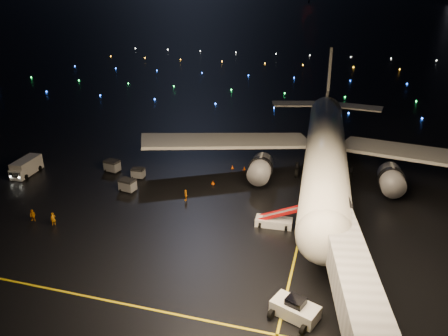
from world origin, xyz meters
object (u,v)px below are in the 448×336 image
at_px(belt_loader, 274,214).
at_px(baggage_cart_2, 112,166).
at_px(pushback_tug, 295,308).
at_px(crew_b, 33,216).
at_px(baggage_cart_0, 138,173).
at_px(crew_a, 53,219).
at_px(service_truck, 27,166).
at_px(baggage_cart_1, 128,185).
at_px(airliner, 328,123).
at_px(crew_c, 186,195).

relative_size(belt_loader, baggage_cart_2, 2.92).
distance_m(pushback_tug, crew_b, 34.16).
xyz_separation_m(belt_loader, baggage_cart_0, (-22.12, 8.48, -0.78)).
bearing_deg(crew_a, pushback_tug, -60.80).
height_order(baggage_cart_0, baggage_cart_2, baggage_cart_2).
relative_size(service_truck, baggage_cart_0, 3.63).
bearing_deg(baggage_cart_2, baggage_cart_0, -2.53).
bearing_deg(crew_a, baggage_cart_1, 22.95).
relative_size(belt_loader, crew_a, 3.95).
xyz_separation_m(service_truck, baggage_cart_2, (12.15, 4.38, -0.30)).
xyz_separation_m(airliner, crew_a, (-30.33, -25.07, -7.23)).
bearing_deg(airliner, pushback_tug, -93.72).
bearing_deg(pushback_tug, belt_loader, 127.46).
bearing_deg(service_truck, crew_c, -7.97).
bearing_deg(baggage_cart_2, airliner, 25.18).
xyz_separation_m(service_truck, crew_a, (13.52, -12.37, -0.42)).
relative_size(service_truck, crew_b, 4.24).
height_order(crew_b, baggage_cart_2, baggage_cart_2).
bearing_deg(crew_b, belt_loader, 11.67).
xyz_separation_m(crew_a, baggage_cart_2, (-1.37, 16.75, 0.12)).
bearing_deg(baggage_cart_0, pushback_tug, -43.63).
bearing_deg(belt_loader, crew_c, 162.04).
xyz_separation_m(airliner, belt_loader, (-4.60, -17.96, -6.48)).
height_order(crew_c, baggage_cart_0, crew_c).
distance_m(service_truck, baggage_cart_0, 17.44).
bearing_deg(crew_c, airliner, 108.53).
bearing_deg(baggage_cart_1, baggage_cart_0, 107.56).
relative_size(crew_a, crew_c, 1.01).
bearing_deg(crew_a, crew_c, -7.29).
relative_size(crew_b, baggage_cart_1, 0.73).
relative_size(baggage_cart_0, baggage_cart_2, 0.84).
xyz_separation_m(belt_loader, baggage_cart_1, (-21.50, 3.91, -0.65)).
relative_size(crew_a, baggage_cart_2, 0.74).
relative_size(service_truck, crew_a, 4.11).
bearing_deg(baggage_cart_1, pushback_tug, -26.29).
height_order(belt_loader, baggage_cart_2, belt_loader).
bearing_deg(pushback_tug, baggage_cart_1, 164.74).
distance_m(crew_c, baggage_cart_1, 8.92).
relative_size(crew_b, baggage_cart_0, 0.86).
bearing_deg(baggage_cart_2, crew_a, -74.86).
distance_m(crew_a, baggage_cart_1, 11.82).
xyz_separation_m(airliner, crew_b, (-33.32, -24.98, -7.25)).
bearing_deg(baggage_cart_0, airliner, 17.41).
distance_m(airliner, pushback_tug, 33.77).
bearing_deg(crew_b, crew_c, 30.89).
xyz_separation_m(crew_c, baggage_cart_1, (-8.90, 0.48, 0.11)).
xyz_separation_m(baggage_cart_0, baggage_cart_2, (-4.99, 1.15, 0.15)).
relative_size(crew_a, baggage_cart_1, 0.76).
distance_m(belt_loader, crew_c, 13.08).
relative_size(crew_a, crew_b, 1.03).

